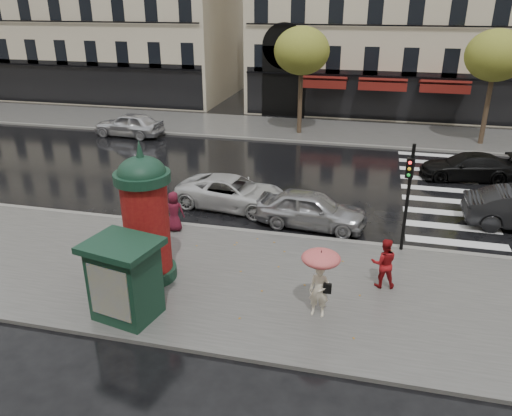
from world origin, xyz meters
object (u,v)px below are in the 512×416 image
(woman_red, at_px, (384,263))
(car_silver, at_px, (311,209))
(newsstand, at_px, (125,279))
(car_black, at_px, (467,167))
(car_far_silver, at_px, (129,125))
(morris_column, at_px, (146,215))
(woman_umbrella, at_px, (320,273))
(man_burgundy, at_px, (174,211))
(traffic_light, at_px, (408,188))
(car_white, at_px, (233,193))

(woman_red, distance_m, car_silver, 4.85)
(newsstand, bearing_deg, car_black, 53.29)
(car_black, distance_m, car_far_silver, 20.04)
(morris_column, bearing_deg, car_far_silver, 118.68)
(woman_umbrella, distance_m, man_burgundy, 7.25)
(morris_column, bearing_deg, car_black, 48.32)
(newsstand, bearing_deg, car_silver, 60.40)
(woman_red, distance_m, car_far_silver, 21.65)
(traffic_light, distance_m, car_black, 9.43)
(traffic_light, distance_m, car_far_silver, 20.56)
(car_silver, xyz_separation_m, car_white, (-3.47, 1.13, -0.06))
(newsstand, xyz_separation_m, car_far_silver, (-8.99, 18.00, -0.52))
(woman_umbrella, relative_size, morris_column, 0.45)
(morris_column, distance_m, newsstand, 2.28)
(morris_column, relative_size, car_white, 0.94)
(woman_umbrella, distance_m, morris_column, 5.48)
(woman_red, distance_m, traffic_light, 3.03)
(woman_umbrella, xyz_separation_m, woman_red, (1.70, 1.94, -0.54))
(car_far_silver, bearing_deg, woman_umbrella, 44.37)
(woman_red, relative_size, newsstand, 0.70)
(morris_column, relative_size, newsstand, 1.98)
(traffic_light, bearing_deg, newsstand, -142.36)
(car_far_silver, bearing_deg, woman_red, 51.13)
(man_burgundy, height_order, car_white, man_burgundy)
(morris_column, distance_m, car_far_silver, 18.25)
(newsstand, height_order, car_black, newsstand)
(woman_red, bearing_deg, man_burgundy, -24.21)
(traffic_light, bearing_deg, morris_column, -154.41)
(traffic_light, bearing_deg, man_burgundy, -177.71)
(woman_red, height_order, car_far_silver, woman_red)
(woman_red, bearing_deg, car_far_silver, -51.15)
(newsstand, height_order, car_white, newsstand)
(woman_red, distance_m, newsstand, 7.52)
(morris_column, xyz_separation_m, car_silver, (4.35, 5.15, -1.52))
(morris_column, height_order, car_black, morris_column)
(woman_umbrella, xyz_separation_m, car_far_silver, (-14.08, 16.75, -0.69))
(car_silver, bearing_deg, car_far_silver, 55.82)
(car_silver, xyz_separation_m, car_black, (6.64, 7.18, -0.08))
(morris_column, height_order, traffic_light, morris_column)
(man_burgundy, relative_size, traffic_light, 0.40)
(car_black, bearing_deg, morris_column, -48.84)
(car_white, bearing_deg, car_silver, -100.42)
(car_silver, height_order, car_white, car_silver)
(car_black, height_order, car_far_silver, car_far_silver)
(man_burgundy, xyz_separation_m, car_silver, (4.90, 1.80, -0.16))
(traffic_light, relative_size, car_white, 0.80)
(woman_umbrella, xyz_separation_m, newsstand, (-5.10, -1.25, -0.17))
(woman_red, relative_size, man_burgundy, 1.03)
(traffic_light, height_order, car_far_silver, traffic_light)
(man_burgundy, relative_size, newsstand, 0.68)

